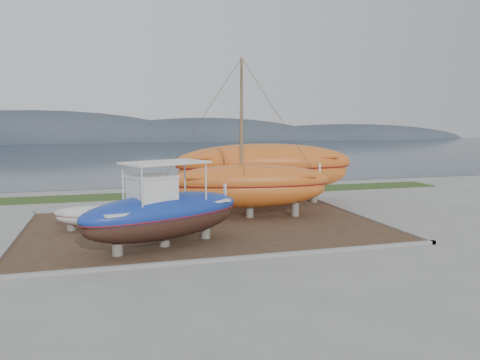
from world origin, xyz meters
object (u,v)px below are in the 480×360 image
object	(u,v)px
white_dinghy	(94,219)
orange_sailboat	(250,139)
orange_bare_hull	(264,175)
blue_caique	(164,204)

from	to	relation	value
white_dinghy	orange_sailboat	distance (m)	9.35
orange_sailboat	orange_bare_hull	xyz separation A→B (m)	(2.26, 4.04, -2.49)
blue_caique	orange_bare_hull	world-z (taller)	orange_bare_hull
blue_caique	orange_bare_hull	bearing A→B (deg)	25.14
white_dinghy	orange_bare_hull	distance (m)	11.97
blue_caique	white_dinghy	distance (m)	5.11
blue_caique	orange_sailboat	world-z (taller)	orange_sailboat
blue_caique	white_dinghy	bearing A→B (deg)	103.13
orange_sailboat	white_dinghy	bearing A→B (deg)	-164.05
blue_caique	orange_bare_hull	xyz separation A→B (m)	(7.68, 9.08, 0.10)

